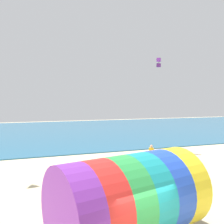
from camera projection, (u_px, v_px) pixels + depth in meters
sea at (47, 132)px, 43.66m from camera, size 120.00×40.00×0.10m
giant_inflatable_tube at (130, 198)px, 9.86m from camera, size 6.60×4.73×3.39m
kite_handler at (179, 191)px, 12.89m from camera, size 0.35×0.42×1.69m
kite_purple_box at (159, 63)px, 26.59m from camera, size 0.50×0.50×1.02m
bystander_near_water at (151, 155)px, 21.25m from camera, size 0.41×0.41×1.76m
cooler_box at (192, 211)px, 12.10m from camera, size 0.47×0.59×0.36m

